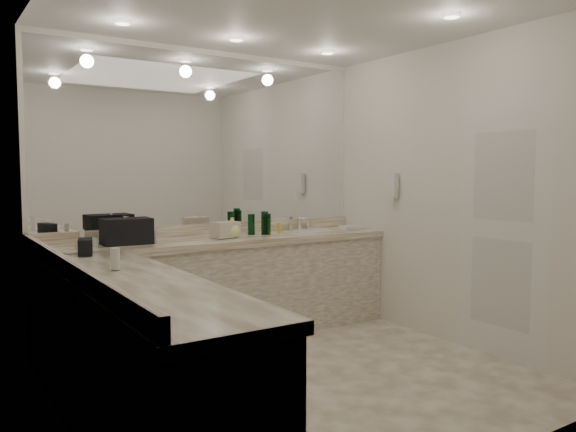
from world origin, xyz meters
TOP-DOWN VIEW (x-y plane):
  - floor at (0.00, 0.00)m, footprint 3.20×3.20m
  - ceiling at (0.00, 0.00)m, footprint 3.20×3.20m
  - wall_back at (0.00, 1.50)m, footprint 3.20×0.02m
  - wall_left at (-1.60, 0.00)m, footprint 0.02×3.00m
  - wall_right at (1.60, 0.00)m, footprint 0.02×3.00m
  - vanity_back_base at (0.00, 1.20)m, footprint 3.20×0.60m
  - vanity_back_top at (0.00, 1.19)m, footprint 3.20×0.64m
  - vanity_left_base at (-1.30, -0.30)m, footprint 0.60×2.40m
  - vanity_left_top at (-1.29, -0.30)m, footprint 0.64×2.42m
  - backsplash_back at (0.00, 1.48)m, footprint 3.20×0.04m
  - backsplash_left at (-1.58, 0.00)m, footprint 0.04×3.00m
  - mirror_back at (0.00, 1.49)m, footprint 3.12×0.01m
  - mirror_left at (-1.59, 0.00)m, footprint 0.01×2.92m
  - sink at (0.95, 1.20)m, footprint 0.44×0.44m
  - faucet at (0.95, 1.41)m, footprint 0.24×0.16m
  - wall_phone at (1.56, 0.70)m, footprint 0.06×0.10m
  - door at (1.59, -0.50)m, footprint 0.02×0.82m
  - black_toiletry_bag at (-0.87, 1.23)m, footprint 0.40×0.26m
  - black_bag_spill at (-1.30, 0.78)m, footprint 0.14×0.22m
  - cream_cosmetic_case at (-0.01, 1.17)m, footprint 0.26×0.19m
  - hand_towel at (1.42, 1.15)m, footprint 0.22×0.15m
  - lotion_left at (-1.30, 0.05)m, footprint 0.06×0.06m
  - soap_bottle_a at (-0.86, 1.29)m, footprint 0.11×0.11m
  - soap_bottle_b at (-0.68, 1.17)m, footprint 0.11×0.11m
  - soap_bottle_c at (0.05, 1.15)m, footprint 0.16×0.16m
  - green_bottle_0 at (0.42, 1.21)m, footprint 0.07×0.07m
  - green_bottle_1 at (0.45, 1.20)m, footprint 0.07×0.07m
  - green_bottle_2 at (0.32, 1.28)m, footprint 0.07×0.07m
  - amenity_bottle_0 at (0.63, 1.28)m, footprint 0.04×0.04m
  - amenity_bottle_1 at (-1.27, 1.14)m, footprint 0.04×0.04m
  - amenity_bottle_2 at (-1.22, 1.21)m, footprint 0.04×0.04m
  - amenity_bottle_3 at (-0.07, 1.13)m, footprint 0.04×0.04m
  - amenity_bottle_4 at (-1.11, 1.29)m, footprint 0.06×0.06m
  - amenity_bottle_5 at (-0.90, 1.23)m, footprint 0.06×0.06m
  - amenity_bottle_6 at (-1.13, 1.18)m, footprint 0.04×0.04m
  - amenity_bottle_7 at (0.45, 1.20)m, footprint 0.05×0.05m

SIDE VIEW (x-z plane):
  - floor at x=0.00m, z-range 0.00..0.00m
  - vanity_back_base at x=0.00m, z-range 0.00..0.84m
  - vanity_left_base at x=-1.30m, z-range 0.00..0.84m
  - vanity_back_top at x=0.00m, z-range 0.84..0.90m
  - vanity_left_top at x=-1.29m, z-range 0.84..0.90m
  - sink at x=0.95m, z-range 0.88..0.91m
  - hand_towel at x=1.42m, z-range 0.90..0.94m
  - amenity_bottle_1 at x=-1.27m, z-range 0.90..0.96m
  - amenity_bottle_4 at x=-1.11m, z-range 0.90..0.97m
  - amenity_bottle_6 at x=-1.13m, z-range 0.90..0.97m
  - amenity_bottle_0 at x=0.63m, z-range 0.90..0.99m
  - backsplash_back at x=0.00m, z-range 0.90..1.00m
  - backsplash_left at x=-1.58m, z-range 0.90..1.00m
  - black_bag_spill at x=-1.30m, z-range 0.90..1.01m
  - lotion_left at x=-1.30m, z-range 0.90..1.03m
  - cream_cosmetic_case at x=-0.01m, z-range 0.90..1.04m
  - faucet at x=0.95m, z-range 0.90..1.04m
  - amenity_bottle_2 at x=-1.22m, z-range 0.90..1.04m
  - amenity_bottle_3 at x=-0.07m, z-range 0.90..1.04m
  - amenity_bottle_5 at x=-0.90m, z-range 0.90..1.04m
  - amenity_bottle_7 at x=0.45m, z-range 0.90..1.05m
  - soap_bottle_b at x=-0.68m, z-range 0.90..1.08m
  - soap_bottle_c at x=0.05m, z-range 0.90..1.08m
  - green_bottle_2 at x=0.32m, z-range 0.90..1.09m
  - green_bottle_1 at x=0.45m, z-range 0.90..1.10m
  - green_bottle_0 at x=0.42m, z-range 0.90..1.12m
  - black_toiletry_bag at x=-0.87m, z-range 0.90..1.12m
  - soap_bottle_a at x=-0.86m, z-range 0.90..1.13m
  - door at x=1.59m, z-range 0.00..2.10m
  - wall_back at x=0.00m, z-range 0.00..2.60m
  - wall_left at x=-1.60m, z-range 0.00..2.60m
  - wall_right at x=1.60m, z-range 0.00..2.60m
  - wall_phone at x=1.56m, z-range 1.23..1.47m
  - mirror_back at x=0.00m, z-range 1.00..2.55m
  - mirror_left at x=-1.59m, z-range 1.00..2.55m
  - ceiling at x=0.00m, z-range 2.60..2.60m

